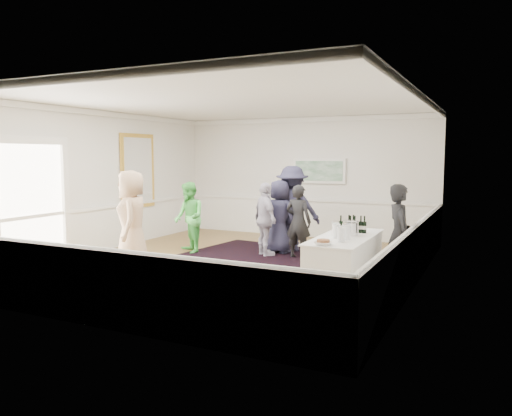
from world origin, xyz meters
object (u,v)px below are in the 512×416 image
at_px(bartender, 399,234).
at_px(serving_table, 345,262).
at_px(nut_bowl, 323,242).
at_px(guest_navy, 279,217).
at_px(guest_dark_a, 292,209).
at_px(ice_bucket, 351,228).
at_px(guest_lilac, 265,219).
at_px(guest_dark_b, 298,222).
at_px(guest_green, 189,217).
at_px(guest_tan, 132,219).

bearing_deg(bartender, serving_table, 107.34).
bearing_deg(bartender, nut_bowl, 126.27).
bearing_deg(bartender, guest_navy, 33.66).
distance_m(serving_table, guest_dark_a, 3.40).
relative_size(guest_navy, ice_bucket, 6.33).
bearing_deg(guest_dark_a, guest_lilac, 48.61).
relative_size(serving_table, ice_bucket, 8.29).
bearing_deg(guest_dark_b, guest_green, 16.44).
height_order(guest_green, ice_bucket, guest_green).
bearing_deg(serving_table, guest_navy, 132.86).
relative_size(guest_dark_a, guest_dark_b, 1.24).
bearing_deg(guest_tan, guest_dark_a, 108.82).
height_order(guest_tan, guest_dark_a, guest_dark_a).
bearing_deg(nut_bowl, guest_lilac, 128.53).
distance_m(guest_navy, ice_bucket, 3.11).
distance_m(bartender, ice_bucket, 0.90).
xyz_separation_m(guest_green, nut_bowl, (3.94, -2.40, 0.11)).
xyz_separation_m(serving_table, guest_navy, (-2.16, 2.33, 0.38)).
xyz_separation_m(serving_table, guest_lilac, (-2.31, 1.90, 0.36)).
relative_size(bartender, nut_bowl, 6.47).
xyz_separation_m(bartender, guest_lilac, (-3.04, 1.18, -0.05)).
bearing_deg(guest_tan, guest_green, 140.12).
bearing_deg(ice_bucket, guest_dark_a, 128.94).
xyz_separation_m(guest_dark_a, guest_dark_b, (0.43, -0.71, -0.19)).
relative_size(guest_dark_a, ice_bucket, 7.49).
height_order(guest_lilac, guest_navy, guest_navy).
bearing_deg(guest_lilac, bartender, -159.79).
height_order(bartender, guest_dark_a, guest_dark_a).
relative_size(serving_table, guest_dark_b, 1.37).
relative_size(guest_navy, nut_bowl, 6.24).
bearing_deg(guest_lilac, guest_navy, -67.87).
height_order(serving_table, bartender, bartender).
distance_m(serving_table, guest_dark_b, 2.55).
height_order(serving_table, ice_bucket, ice_bucket).
bearing_deg(guest_dark_a, guest_navy, 46.43).
xyz_separation_m(bartender, guest_green, (-4.75, 0.77, -0.05)).
distance_m(guest_lilac, guest_dark_b, 0.74).
height_order(serving_table, guest_dark_a, guest_dark_a).
bearing_deg(ice_bucket, guest_dark_b, 131.61).
xyz_separation_m(guest_dark_a, ice_bucket, (2.06, -2.54, 0.01)).
bearing_deg(guest_green, ice_bucket, 20.02).
relative_size(serving_table, guest_lilac, 1.34).
bearing_deg(guest_navy, nut_bowl, 140.31).
bearing_deg(ice_bucket, guest_green, 161.66).
relative_size(guest_tan, ice_bucket, 7.32).
distance_m(guest_dark_a, guest_navy, 0.42).
height_order(guest_tan, guest_navy, guest_tan).
bearing_deg(guest_lilac, guest_dark_a, -69.75).
bearing_deg(guest_dark_b, guest_lilac, 11.24).
bearing_deg(ice_bucket, guest_lilac, 143.42).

